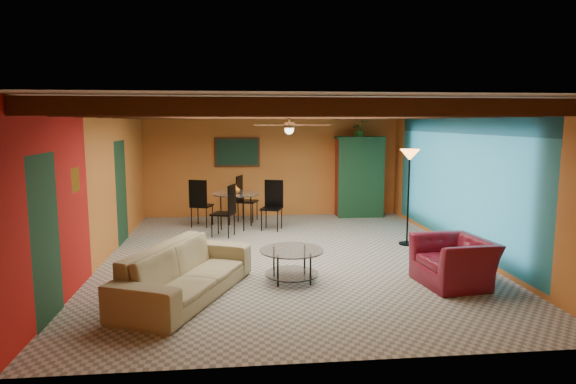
{
  "coord_description": "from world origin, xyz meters",
  "views": [
    {
      "loc": [
        -0.94,
        -8.65,
        2.42
      ],
      "look_at": [
        0.0,
        0.2,
        1.15
      ],
      "focal_mm": 30.82,
      "sensor_mm": 36.0,
      "label": 1
    }
  ],
  "objects": [
    {
      "name": "room",
      "position": [
        0.0,
        0.11,
        2.36
      ],
      "size": [
        6.52,
        8.01,
        2.71
      ],
      "color": "#9B968A",
      "rests_on": "ground"
    },
    {
      "name": "sofa",
      "position": [
        -1.65,
        -1.92,
        0.36
      ],
      "size": [
        1.87,
        2.65,
        0.72
      ],
      "primitive_type": "imported",
      "rotation": [
        0.0,
        0.0,
        1.16
      ],
      "color": "#8E825C",
      "rests_on": "ground"
    },
    {
      "name": "armchair",
      "position": [
        2.28,
        -1.81,
        0.35
      ],
      "size": [
        1.08,
        1.2,
        0.7
      ],
      "primitive_type": "imported",
      "rotation": [
        0.0,
        0.0,
        -1.44
      ],
      "color": "maroon",
      "rests_on": "ground"
    },
    {
      "name": "coffee_table",
      "position": [
        -0.11,
        -1.38,
        0.25
      ],
      "size": [
        1.01,
        1.01,
        0.5
      ],
      "primitive_type": null,
      "rotation": [
        0.0,
        0.0,
        0.04
      ],
      "color": "white",
      "rests_on": "ground"
    },
    {
      "name": "dining_table",
      "position": [
        -0.94,
        2.51,
        0.56
      ],
      "size": [
        2.76,
        2.76,
        1.12
      ],
      "primitive_type": null,
      "rotation": [
        0.0,
        0.0,
        -0.34
      ],
      "color": "white",
      "rests_on": "ground"
    },
    {
      "name": "armoire",
      "position": [
        2.2,
        3.7,
        0.99
      ],
      "size": [
        1.14,
        0.58,
        1.98
      ],
      "primitive_type": "cube",
      "rotation": [
        0.0,
        0.0,
        -0.02
      ],
      "color": "maroon",
      "rests_on": "ground"
    },
    {
      "name": "floor_lamp",
      "position": [
        2.42,
        0.63,
        0.95
      ],
      "size": [
        0.47,
        0.47,
        1.9
      ],
      "primitive_type": null,
      "rotation": [
        0.0,
        0.0,
        0.27
      ],
      "color": "black",
      "rests_on": "ground"
    },
    {
      "name": "ceiling_fan",
      "position": [
        0.0,
        0.0,
        2.36
      ],
      "size": [
        1.5,
        1.5,
        0.44
      ],
      "primitive_type": null,
      "color": "#472614",
      "rests_on": "ceiling"
    },
    {
      "name": "painting",
      "position": [
        -0.9,
        3.96,
        1.65
      ],
      "size": [
        1.05,
        0.03,
        0.65
      ],
      "primitive_type": "cube",
      "color": "black",
      "rests_on": "wall_back"
    },
    {
      "name": "potted_plant",
      "position": [
        2.2,
        3.7,
        2.22
      ],
      "size": [
        0.51,
        0.47,
        0.47
      ],
      "primitive_type": "imported",
      "rotation": [
        0.0,
        0.0,
        0.29
      ],
      "color": "#26661E",
      "rests_on": "armoire"
    },
    {
      "name": "vase",
      "position": [
        -0.94,
        2.51,
        1.22
      ],
      "size": [
        0.23,
        0.23,
        0.19
      ],
      "primitive_type": "imported",
      "rotation": [
        0.0,
        0.0,
        0.26
      ],
      "color": "orange",
      "rests_on": "dining_table"
    }
  ]
}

